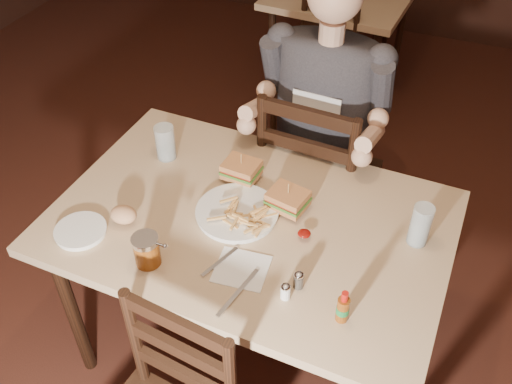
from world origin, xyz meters
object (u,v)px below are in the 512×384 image
at_px(dinner_plate, 237,213).
at_px(glass_right, 420,225).
at_px(side_plate, 81,232).
at_px(glass_left, 165,142).
at_px(bg_table, 342,5).
at_px(bg_chair_near, 311,86).
at_px(chair_far, 319,178).
at_px(hot_sauce, 343,306).
at_px(bg_chair_far, 360,2).
at_px(main_table, 251,233).
at_px(diner, 323,90).
at_px(syrup_dispenser, 147,250).

xyz_separation_m(dinner_plate, glass_right, (0.60, 0.11, 0.07)).
bearing_deg(side_plate, glass_left, 81.67).
relative_size(bg_table, bg_chair_near, 1.00).
xyz_separation_m(bg_chair_near, glass_left, (-0.21, -1.27, 0.42)).
distance_m(chair_far, dinner_plate, 0.68).
distance_m(chair_far, bg_chair_near, 0.91).
height_order(glass_left, hot_sauce, glass_left).
relative_size(bg_chair_far, hot_sauce, 8.06).
bearing_deg(dinner_plate, bg_table, 94.96).
bearing_deg(hot_sauce, chair_far, 109.90).
height_order(bg_table, side_plate, side_plate).
bearing_deg(glass_left, bg_chair_near, 80.76).
height_order(bg_table, glass_left, glass_left).
bearing_deg(side_plate, chair_far, 56.76).
relative_size(main_table, chair_far, 1.38).
relative_size(dinner_plate, side_plate, 1.65).
distance_m(bg_chair_near, diner, 1.10).
bearing_deg(main_table, glass_right, 10.78).
xyz_separation_m(diner, glass_left, (-0.51, -0.36, -0.14)).
height_order(dinner_plate, hot_sauce, hot_sauce).
height_order(main_table, diner, diner).
distance_m(diner, glass_left, 0.64).
bearing_deg(main_table, dinner_plate, -178.30).
bearing_deg(glass_right, chair_far, 133.10).
xyz_separation_m(syrup_dispenser, side_plate, (-0.27, 0.03, -0.05)).
bearing_deg(syrup_dispenser, glass_left, 114.29).
relative_size(dinner_plate, glass_left, 2.02).
bearing_deg(dinner_plate, hot_sauce, -32.27).
xyz_separation_m(hot_sauce, side_plate, (-0.90, 0.01, -0.05)).
bearing_deg(bg_table, dinner_plate, -85.04).
bearing_deg(bg_chair_far, main_table, 97.96).
height_order(main_table, bg_chair_far, bg_chair_far).
height_order(diner, dinner_plate, diner).
xyz_separation_m(glass_left, side_plate, (-0.07, -0.47, -0.06)).
xyz_separation_m(bg_table, hot_sauce, (0.62, -2.30, 0.15)).
xyz_separation_m(diner, side_plate, (-0.57, -0.83, -0.20)).
distance_m(bg_table, diner, 1.51).
relative_size(glass_right, side_plate, 0.89).
height_order(bg_chair_far, syrup_dispenser, bg_chair_far).
bearing_deg(glass_left, main_table, -24.43).
relative_size(chair_far, side_plate, 5.89).
bearing_deg(bg_chair_far, syrup_dispenser, 92.95).
bearing_deg(glass_right, side_plate, -160.05).
height_order(bg_chair_far, glass_right, bg_chair_far).
distance_m(glass_left, side_plate, 0.48).
bearing_deg(chair_far, glass_left, 42.23).
xyz_separation_m(bg_table, bg_chair_far, (0.00, 0.55, -0.20)).
bearing_deg(syrup_dispenser, dinner_plate, 61.79).
distance_m(dinner_plate, syrup_dispenser, 0.35).
bearing_deg(bg_chair_near, bg_chair_far, 98.67).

